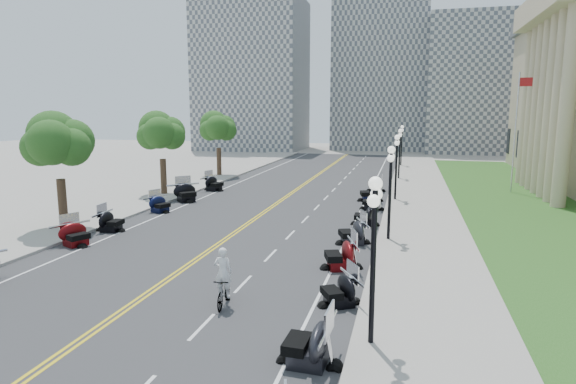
% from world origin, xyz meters
% --- Properties ---
extents(ground, '(160.00, 160.00, 0.00)m').
position_xyz_m(ground, '(0.00, 0.00, 0.00)').
color(ground, gray).
extents(road, '(16.00, 90.00, 0.01)m').
position_xyz_m(road, '(0.00, 10.00, 0.00)').
color(road, '#333335').
rests_on(road, ground).
extents(centerline_yellow_a, '(0.12, 90.00, 0.00)m').
position_xyz_m(centerline_yellow_a, '(-0.12, 10.00, 0.01)').
color(centerline_yellow_a, yellow).
rests_on(centerline_yellow_a, road).
extents(centerline_yellow_b, '(0.12, 90.00, 0.00)m').
position_xyz_m(centerline_yellow_b, '(0.12, 10.00, 0.01)').
color(centerline_yellow_b, yellow).
rests_on(centerline_yellow_b, road).
extents(edge_line_north, '(0.12, 90.00, 0.00)m').
position_xyz_m(edge_line_north, '(6.40, 10.00, 0.01)').
color(edge_line_north, white).
rests_on(edge_line_north, road).
extents(edge_line_south, '(0.12, 90.00, 0.00)m').
position_xyz_m(edge_line_south, '(-6.40, 10.00, 0.01)').
color(edge_line_south, white).
rests_on(edge_line_south, road).
extents(lane_dash_4, '(0.12, 2.00, 0.00)m').
position_xyz_m(lane_dash_4, '(3.20, -8.00, 0.01)').
color(lane_dash_4, white).
rests_on(lane_dash_4, road).
extents(lane_dash_5, '(0.12, 2.00, 0.00)m').
position_xyz_m(lane_dash_5, '(3.20, -4.00, 0.01)').
color(lane_dash_5, white).
rests_on(lane_dash_5, road).
extents(lane_dash_6, '(0.12, 2.00, 0.00)m').
position_xyz_m(lane_dash_6, '(3.20, 0.00, 0.01)').
color(lane_dash_6, white).
rests_on(lane_dash_6, road).
extents(lane_dash_7, '(0.12, 2.00, 0.00)m').
position_xyz_m(lane_dash_7, '(3.20, 4.00, 0.01)').
color(lane_dash_7, white).
rests_on(lane_dash_7, road).
extents(lane_dash_8, '(0.12, 2.00, 0.00)m').
position_xyz_m(lane_dash_8, '(3.20, 8.00, 0.01)').
color(lane_dash_8, white).
rests_on(lane_dash_8, road).
extents(lane_dash_9, '(0.12, 2.00, 0.00)m').
position_xyz_m(lane_dash_9, '(3.20, 12.00, 0.01)').
color(lane_dash_9, white).
rests_on(lane_dash_9, road).
extents(lane_dash_10, '(0.12, 2.00, 0.00)m').
position_xyz_m(lane_dash_10, '(3.20, 16.00, 0.01)').
color(lane_dash_10, white).
rests_on(lane_dash_10, road).
extents(lane_dash_11, '(0.12, 2.00, 0.00)m').
position_xyz_m(lane_dash_11, '(3.20, 20.00, 0.01)').
color(lane_dash_11, white).
rests_on(lane_dash_11, road).
extents(lane_dash_12, '(0.12, 2.00, 0.00)m').
position_xyz_m(lane_dash_12, '(3.20, 24.00, 0.01)').
color(lane_dash_12, white).
rests_on(lane_dash_12, road).
extents(lane_dash_13, '(0.12, 2.00, 0.00)m').
position_xyz_m(lane_dash_13, '(3.20, 28.00, 0.01)').
color(lane_dash_13, white).
rests_on(lane_dash_13, road).
extents(lane_dash_14, '(0.12, 2.00, 0.00)m').
position_xyz_m(lane_dash_14, '(3.20, 32.00, 0.01)').
color(lane_dash_14, white).
rests_on(lane_dash_14, road).
extents(lane_dash_15, '(0.12, 2.00, 0.00)m').
position_xyz_m(lane_dash_15, '(3.20, 36.00, 0.01)').
color(lane_dash_15, white).
rests_on(lane_dash_15, road).
extents(lane_dash_16, '(0.12, 2.00, 0.00)m').
position_xyz_m(lane_dash_16, '(3.20, 40.00, 0.01)').
color(lane_dash_16, white).
rests_on(lane_dash_16, road).
extents(lane_dash_17, '(0.12, 2.00, 0.00)m').
position_xyz_m(lane_dash_17, '(3.20, 44.00, 0.01)').
color(lane_dash_17, white).
rests_on(lane_dash_17, road).
extents(lane_dash_18, '(0.12, 2.00, 0.00)m').
position_xyz_m(lane_dash_18, '(3.20, 48.00, 0.01)').
color(lane_dash_18, white).
rests_on(lane_dash_18, road).
extents(lane_dash_19, '(0.12, 2.00, 0.00)m').
position_xyz_m(lane_dash_19, '(3.20, 52.00, 0.01)').
color(lane_dash_19, white).
rests_on(lane_dash_19, road).
extents(sidewalk_north, '(5.00, 90.00, 0.15)m').
position_xyz_m(sidewalk_north, '(10.50, 10.00, 0.07)').
color(sidewalk_north, '#9E9991').
rests_on(sidewalk_north, ground).
extents(sidewalk_south, '(5.00, 90.00, 0.15)m').
position_xyz_m(sidewalk_south, '(-10.50, 10.00, 0.07)').
color(sidewalk_south, '#9E9991').
rests_on(sidewalk_south, ground).
extents(lawn, '(9.00, 60.00, 0.10)m').
position_xyz_m(lawn, '(17.50, 18.00, 0.05)').
color(lawn, '#356023').
rests_on(lawn, ground).
extents(distant_block_a, '(18.00, 14.00, 26.00)m').
position_xyz_m(distant_block_a, '(-18.00, 62.00, 13.00)').
color(distant_block_a, gray).
rests_on(distant_block_a, ground).
extents(distant_block_b, '(16.00, 12.00, 30.00)m').
position_xyz_m(distant_block_b, '(4.00, 68.00, 15.00)').
color(distant_block_b, gray).
rests_on(distant_block_b, ground).
extents(distant_block_c, '(20.00, 14.00, 22.00)m').
position_xyz_m(distant_block_c, '(22.00, 65.00, 11.00)').
color(distant_block_c, gray).
rests_on(distant_block_c, ground).
extents(street_lamp_1, '(0.50, 1.20, 4.90)m').
position_xyz_m(street_lamp_1, '(8.60, -8.00, 2.60)').
color(street_lamp_1, black).
rests_on(street_lamp_1, sidewalk_north).
extents(street_lamp_2, '(0.50, 1.20, 4.90)m').
position_xyz_m(street_lamp_2, '(8.60, 4.00, 2.60)').
color(street_lamp_2, black).
rests_on(street_lamp_2, sidewalk_north).
extents(street_lamp_3, '(0.50, 1.20, 4.90)m').
position_xyz_m(street_lamp_3, '(8.60, 16.00, 2.60)').
color(street_lamp_3, black).
rests_on(street_lamp_3, sidewalk_north).
extents(street_lamp_4, '(0.50, 1.20, 4.90)m').
position_xyz_m(street_lamp_4, '(8.60, 28.00, 2.60)').
color(street_lamp_4, black).
rests_on(street_lamp_4, sidewalk_north).
extents(street_lamp_5, '(0.50, 1.20, 4.90)m').
position_xyz_m(street_lamp_5, '(8.60, 40.00, 2.60)').
color(street_lamp_5, black).
rests_on(street_lamp_5, sidewalk_north).
extents(flagpole, '(1.10, 0.20, 10.00)m').
position_xyz_m(flagpole, '(18.00, 22.00, 5.00)').
color(flagpole, silver).
rests_on(flagpole, ground).
extents(tree_2, '(4.80, 4.80, 9.20)m').
position_xyz_m(tree_2, '(-10.00, 2.00, 4.75)').
color(tree_2, '#235619').
rests_on(tree_2, sidewalk_south).
extents(tree_3, '(4.80, 4.80, 9.20)m').
position_xyz_m(tree_3, '(-10.00, 14.00, 4.75)').
color(tree_3, '#235619').
rests_on(tree_3, sidewalk_south).
extents(tree_4, '(4.80, 4.80, 9.20)m').
position_xyz_m(tree_4, '(-10.00, 26.00, 4.75)').
color(tree_4, '#235619').
rests_on(tree_4, sidewalk_south).
extents(motorcycle_n_3, '(2.09, 2.09, 1.41)m').
position_xyz_m(motorcycle_n_3, '(7.01, -9.43, 0.70)').
color(motorcycle_n_3, black).
rests_on(motorcycle_n_3, road).
extents(motorcycle_n_4, '(2.44, 2.44, 1.25)m').
position_xyz_m(motorcycle_n_4, '(7.25, -5.17, 0.62)').
color(motorcycle_n_4, black).
rests_on(motorcycle_n_4, road).
extents(motorcycle_n_5, '(2.60, 2.60, 1.44)m').
position_xyz_m(motorcycle_n_5, '(6.74, -1.13, 0.72)').
color(motorcycle_n_5, '#590A0C').
rests_on(motorcycle_n_5, road).
extents(motorcycle_n_6, '(2.62, 2.62, 1.41)m').
position_xyz_m(motorcycle_n_6, '(6.79, 2.98, 0.71)').
color(motorcycle_n_6, black).
rests_on(motorcycle_n_6, road).
extents(motorcycle_n_7, '(1.95, 1.95, 1.33)m').
position_xyz_m(motorcycle_n_7, '(7.03, 7.39, 0.67)').
color(motorcycle_n_7, black).
rests_on(motorcycle_n_7, road).
extents(motorcycle_n_8, '(1.96, 1.96, 1.33)m').
position_xyz_m(motorcycle_n_8, '(7.09, 12.16, 0.66)').
color(motorcycle_n_8, black).
rests_on(motorcycle_n_8, road).
extents(motorcycle_n_9, '(2.57, 2.57, 1.51)m').
position_xyz_m(motorcycle_n_9, '(6.70, 15.37, 0.75)').
color(motorcycle_n_9, black).
rests_on(motorcycle_n_9, road).
extents(motorcycle_n_10, '(1.96, 1.96, 1.26)m').
position_xyz_m(motorcycle_n_10, '(6.83, 20.11, 0.63)').
color(motorcycle_n_10, black).
rests_on(motorcycle_n_10, road).
extents(motorcycle_s_5, '(2.52, 2.52, 1.33)m').
position_xyz_m(motorcycle_s_5, '(-7.06, -0.80, 0.66)').
color(motorcycle_s_5, '#590A0C').
rests_on(motorcycle_s_5, road).
extents(motorcycle_s_6, '(1.99, 1.99, 1.31)m').
position_xyz_m(motorcycle_s_6, '(-7.07, 2.29, 0.65)').
color(motorcycle_s_6, black).
rests_on(motorcycle_s_6, road).
extents(motorcycle_s_7, '(2.32, 2.32, 1.25)m').
position_xyz_m(motorcycle_s_7, '(-6.96, 7.79, 0.62)').
color(motorcycle_s_7, black).
rests_on(motorcycle_s_7, road).
extents(motorcycle_s_8, '(3.14, 3.14, 1.55)m').
position_xyz_m(motorcycle_s_8, '(-6.96, 11.81, 0.78)').
color(motorcycle_s_8, black).
rests_on(motorcycle_s_8, road).
extents(motorcycle_s_9, '(2.48, 2.48, 1.42)m').
position_xyz_m(motorcycle_s_9, '(-6.86, 17.07, 0.71)').
color(motorcycle_s_9, black).
rests_on(motorcycle_s_9, road).
extents(bicycle, '(0.78, 1.89, 1.10)m').
position_xyz_m(bicycle, '(3.26, -6.23, 0.55)').
color(bicycle, '#A51414').
rests_on(bicycle, road).
extents(cyclist_rider, '(0.66, 0.44, 1.82)m').
position_xyz_m(cyclist_rider, '(3.26, -6.23, 2.01)').
color(cyclist_rider, white).
rests_on(cyclist_rider, bicycle).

